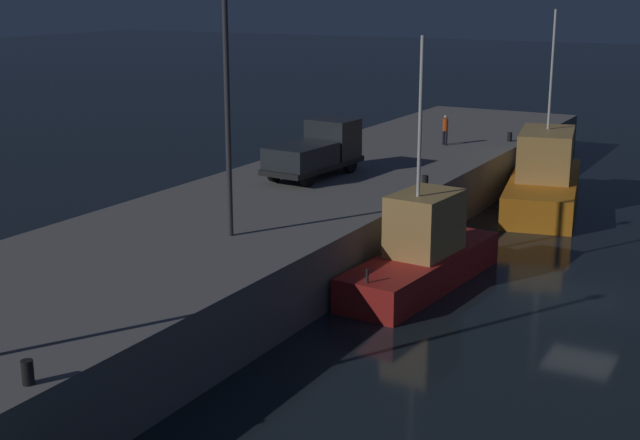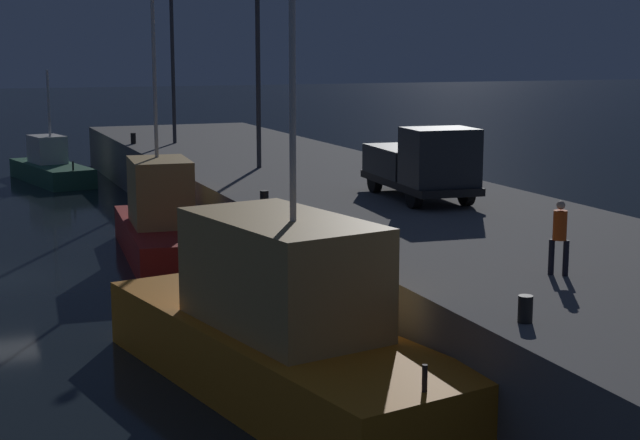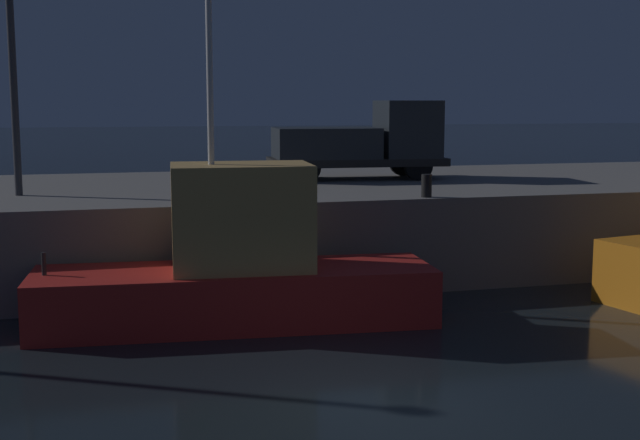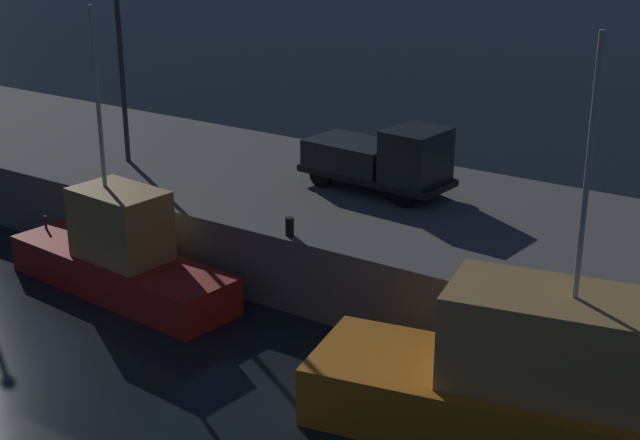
% 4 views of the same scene
% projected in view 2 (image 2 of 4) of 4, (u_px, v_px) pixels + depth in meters
% --- Properties ---
extents(pier_quay, '(62.37, 10.47, 2.52)m').
position_uv_depth(pier_quay, '(352.00, 218.00, 36.83)').
color(pier_quay, slate).
rests_on(pier_quay, ground).
extents(fishing_trawler_red, '(9.22, 3.27, 9.58)m').
position_uv_depth(fishing_trawler_red, '(161.00, 224.00, 35.54)').
color(fishing_trawler_red, red).
rests_on(fishing_trawler_red, ground).
extents(fishing_boat_blue, '(11.73, 5.58, 10.17)m').
position_uv_depth(fishing_boat_blue, '(278.00, 329.00, 21.49)').
color(fishing_boat_blue, orange).
rests_on(fishing_boat_blue, ground).
extents(fishing_boat_white, '(8.40, 4.09, 6.39)m').
position_uv_depth(fishing_boat_white, '(51.00, 167.00, 55.80)').
color(fishing_boat_white, '#2D6647').
rests_on(fishing_boat_white, ground).
extents(lamp_post_west, '(0.44, 0.44, 9.26)m').
position_uv_depth(lamp_post_west, '(172.00, 44.00, 51.76)').
color(lamp_post_west, '#38383D').
rests_on(lamp_post_west, pier_quay).
extents(lamp_post_east, '(0.44, 0.44, 9.01)m').
position_uv_depth(lamp_post_east, '(258.00, 46.00, 41.02)').
color(lamp_post_east, '#38383D').
rests_on(lamp_post_east, pier_quay).
extents(utility_truck, '(5.88, 2.64, 2.56)m').
position_uv_depth(utility_truck, '(422.00, 164.00, 32.82)').
color(utility_truck, black).
rests_on(utility_truck, pier_quay).
extents(dockworker, '(0.44, 0.44, 1.72)m').
position_uv_depth(dockworker, '(560.00, 233.00, 21.96)').
color(dockworker, black).
rests_on(dockworker, pier_quay).
extents(bollard_west, '(0.28, 0.28, 0.52)m').
position_uv_depth(bollard_west, '(525.00, 309.00, 18.28)').
color(bollard_west, black).
rests_on(bollard_west, pier_quay).
extents(bollard_central, '(0.28, 0.28, 0.58)m').
position_uv_depth(bollard_central, '(133.00, 138.00, 52.23)').
color(bollard_central, black).
rests_on(bollard_central, pier_quay).
extents(bollard_east, '(0.28, 0.28, 0.61)m').
position_uv_depth(bollard_east, '(264.00, 200.00, 31.05)').
color(bollard_east, black).
rests_on(bollard_east, pier_quay).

